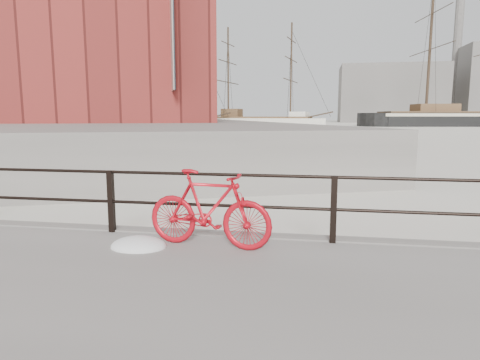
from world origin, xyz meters
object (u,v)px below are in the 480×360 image
at_px(bicycle, 209,209).
at_px(workboat_far, 82,134).
at_px(schooner_mid, 258,127).
at_px(schooner_left, 166,127).
at_px(workboat_near, 98,142).

relative_size(bicycle, workboat_far, 0.16).
height_order(schooner_mid, workboat_far, schooner_mid).
xyz_separation_m(bicycle, schooner_left, (-27.50, 75.24, -0.91)).
relative_size(bicycle, schooner_left, 0.07).
relative_size(bicycle, schooner_mid, 0.07).
distance_m(bicycle, workboat_near, 32.37).
height_order(bicycle, schooner_left, schooner_left).
distance_m(schooner_left, workboat_far, 34.25).
bearing_deg(workboat_near, schooner_mid, 82.13).
relative_size(bicycle, workboat_near, 0.17).
distance_m(schooner_left, workboat_near, 48.68).
height_order(schooner_left, workboat_near, schooner_left).
bearing_deg(bicycle, schooner_mid, 105.40).
bearing_deg(workboat_near, bicycle, -58.62).
xyz_separation_m(bicycle, schooner_mid, (-9.27, 76.85, -0.91)).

